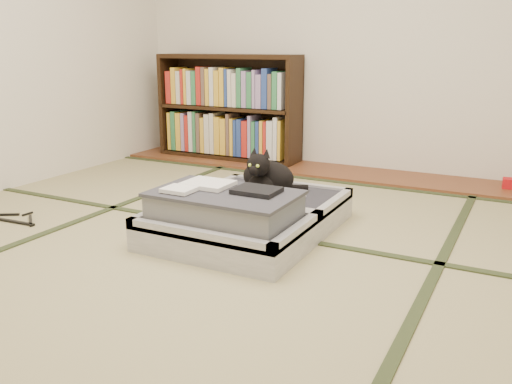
% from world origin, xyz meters
% --- Properties ---
extents(floor, '(4.50, 4.50, 0.00)m').
position_xyz_m(floor, '(0.00, 0.00, 0.00)').
color(floor, tan).
rests_on(floor, ground).
extents(wood_strip, '(4.00, 0.50, 0.02)m').
position_xyz_m(wood_strip, '(0.00, 2.00, 0.01)').
color(wood_strip, brown).
rests_on(wood_strip, ground).
extents(tatami_borders, '(4.00, 4.50, 0.01)m').
position_xyz_m(tatami_borders, '(0.00, 0.49, 0.00)').
color(tatami_borders, '#2D381E').
rests_on(tatami_borders, ground).
extents(bookcase, '(1.31, 0.30, 0.92)m').
position_xyz_m(bookcase, '(-1.12, 2.07, 0.45)').
color(bookcase, black).
rests_on(bookcase, wood_strip).
extents(suitcase, '(0.82, 1.09, 0.32)m').
position_xyz_m(suitcase, '(-0.01, 0.35, 0.11)').
color(suitcase, silver).
rests_on(suitcase, floor).
extents(cat, '(0.36, 0.37, 0.29)m').
position_xyz_m(cat, '(-0.03, 0.64, 0.27)').
color(cat, black).
rests_on(cat, suitcase).
extents(cable_coil, '(0.11, 0.11, 0.03)m').
position_xyz_m(cable_coil, '(0.15, 0.66, 0.17)').
color(cable_coil, white).
rests_on(cable_coil, suitcase).
extents(hanger, '(0.43, 0.21, 0.01)m').
position_xyz_m(hanger, '(-1.37, -0.06, 0.01)').
color(hanger, black).
rests_on(hanger, floor).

